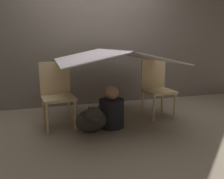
{
  "coord_description": "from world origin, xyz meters",
  "views": [
    {
      "loc": [
        -0.88,
        -2.81,
        1.11
      ],
      "look_at": [
        0.0,
        0.09,
        0.48
      ],
      "focal_mm": 35.0,
      "sensor_mm": 36.0,
      "label": 1
    }
  ],
  "objects": [
    {
      "name": "chair_left",
      "position": [
        -0.76,
        0.17,
        0.48
      ],
      "size": [
        0.46,
        0.46,
        0.88
      ],
      "rotation": [
        0.0,
        0.0,
        0.12
      ],
      "color": "#D1B27F",
      "rests_on": "ground_plane"
    },
    {
      "name": "person_front",
      "position": [
        -0.06,
        -0.09,
        0.23
      ],
      "size": [
        0.34,
        0.34,
        0.57
      ],
      "color": "black",
      "rests_on": "ground_plane"
    },
    {
      "name": "dog",
      "position": [
        -0.36,
        -0.24,
        0.19
      ],
      "size": [
        0.4,
        0.38,
        0.4
      ],
      "color": "#332D28",
      "rests_on": "ground_plane"
    },
    {
      "name": "chair_right",
      "position": [
        0.74,
        0.17,
        0.48
      ],
      "size": [
        0.42,
        0.42,
        0.88
      ],
      "rotation": [
        0.0,
        0.0,
        0.03
      ],
      "color": "#D1B27F",
      "rests_on": "ground_plane"
    },
    {
      "name": "wall_back",
      "position": [
        0.0,
        1.18,
        1.25
      ],
      "size": [
        7.0,
        0.05,
        2.5
      ],
      "color": "#6B6056",
      "rests_on": "ground_plane"
    },
    {
      "name": "sheet_canopy",
      "position": [
        0.0,
        0.09,
        0.96
      ],
      "size": [
        1.49,
        1.58,
        0.17
      ],
      "color": "silver"
    },
    {
      "name": "ground_plane",
      "position": [
        0.0,
        0.0,
        0.0
      ],
      "size": [
        8.8,
        8.8,
        0.0
      ],
      "primitive_type": "plane",
      "color": "gray"
    }
  ]
}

